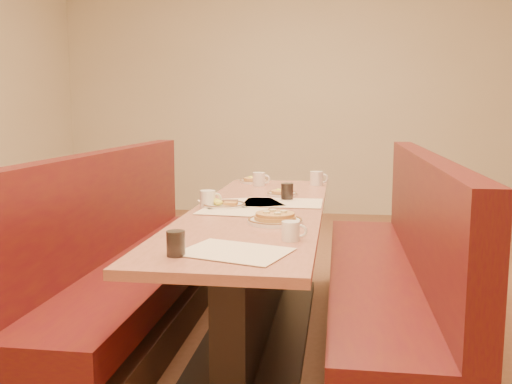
# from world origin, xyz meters

# --- Properties ---
(ground) EXTENTS (8.00, 8.00, 0.00)m
(ground) POSITION_xyz_m (0.00, 0.00, 0.00)
(ground) COLOR #9E6647
(ground) RESTS_ON ground
(diner_table) EXTENTS (0.70, 2.50, 0.75)m
(diner_table) POSITION_xyz_m (0.00, 0.00, 0.37)
(diner_table) COLOR black
(diner_table) RESTS_ON ground
(booth_left) EXTENTS (0.55, 2.50, 1.05)m
(booth_left) POSITION_xyz_m (-0.73, 0.00, 0.36)
(booth_left) COLOR #4C3326
(booth_left) RESTS_ON ground
(booth_right) EXTENTS (0.55, 2.50, 1.05)m
(booth_right) POSITION_xyz_m (0.73, 0.00, 0.36)
(booth_right) COLOR #4C3326
(booth_right) RESTS_ON ground
(placemat_near_left) EXTENTS (0.37, 0.29, 0.00)m
(placemat_near_left) POSITION_xyz_m (-0.12, -0.11, 0.75)
(placemat_near_left) COLOR #F7DDC1
(placemat_near_left) RESTS_ON diner_table
(placemat_near_right) EXTENTS (0.46, 0.40, 0.00)m
(placemat_near_right) POSITION_xyz_m (0.05, -0.96, 0.75)
(placemat_near_right) COLOR #F7DDC1
(placemat_near_right) RESTS_ON diner_table
(placemat_far_left) EXTENTS (0.54, 0.48, 0.00)m
(placemat_far_left) POSITION_xyz_m (-0.12, 0.15, 0.75)
(placemat_far_left) COLOR #F7DDC1
(placemat_far_left) RESTS_ON diner_table
(placemat_far_right) EXTENTS (0.45, 0.33, 0.00)m
(placemat_far_right) POSITION_xyz_m (0.12, 0.20, 0.75)
(placemat_far_right) COLOR #F7DDC1
(placemat_far_right) RESTS_ON diner_table
(pancake_plate) EXTENTS (0.27, 0.27, 0.06)m
(pancake_plate) POSITION_xyz_m (0.14, -0.38, 0.77)
(pancake_plate) COLOR white
(pancake_plate) RESTS_ON diner_table
(eggs_plate) EXTENTS (0.24, 0.24, 0.05)m
(eggs_plate) POSITION_xyz_m (-0.20, 0.04, 0.76)
(eggs_plate) COLOR white
(eggs_plate) RESTS_ON diner_table
(extra_plate_mid) EXTENTS (0.19, 0.19, 0.04)m
(extra_plate_mid) POSITION_xyz_m (0.08, 0.51, 0.76)
(extra_plate_mid) COLOR white
(extra_plate_mid) RESTS_ON diner_table
(extra_plate_far) EXTENTS (0.22, 0.22, 0.05)m
(extra_plate_far) POSITION_xyz_m (-0.18, 1.10, 0.77)
(extra_plate_far) COLOR white
(extra_plate_far) RESTS_ON diner_table
(coffee_mug_a) EXTENTS (0.11, 0.07, 0.08)m
(coffee_mug_a) POSITION_xyz_m (0.25, -0.73, 0.79)
(coffee_mug_a) COLOR white
(coffee_mug_a) RESTS_ON diner_table
(coffee_mug_b) EXTENTS (0.12, 0.09, 0.09)m
(coffee_mug_b) POSITION_xyz_m (-0.28, 0.02, 0.80)
(coffee_mug_b) COLOR white
(coffee_mug_b) RESTS_ON diner_table
(coffee_mug_c) EXTENTS (0.13, 0.09, 0.10)m
(coffee_mug_c) POSITION_xyz_m (0.28, 1.01, 0.80)
(coffee_mug_c) COLOR white
(coffee_mug_c) RESTS_ON diner_table
(coffee_mug_d) EXTENTS (0.12, 0.09, 0.09)m
(coffee_mug_d) POSITION_xyz_m (-0.12, 0.93, 0.80)
(coffee_mug_d) COLOR white
(coffee_mug_d) RESTS_ON diner_table
(soda_tumbler_near) EXTENTS (0.07, 0.07, 0.10)m
(soda_tumbler_near) POSITION_xyz_m (-0.16, -1.04, 0.80)
(soda_tumbler_near) COLOR black
(soda_tumbler_near) RESTS_ON diner_table
(soda_tumbler_mid) EXTENTS (0.07, 0.07, 0.10)m
(soda_tumbler_mid) POSITION_xyz_m (0.13, 0.32, 0.80)
(soda_tumbler_mid) COLOR black
(soda_tumbler_mid) RESTS_ON diner_table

